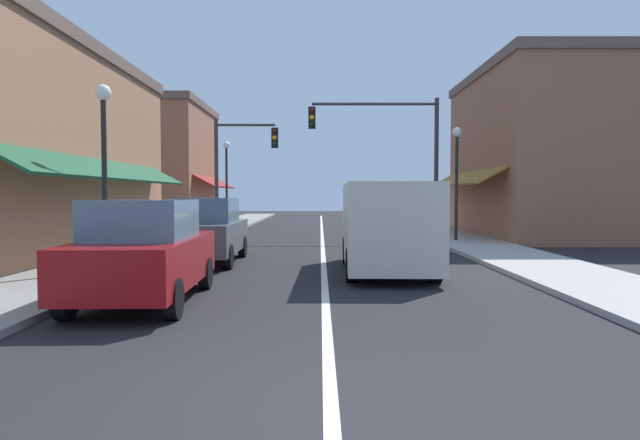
# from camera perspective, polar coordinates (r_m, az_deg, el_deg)

# --- Properties ---
(ground_plane) EXTENTS (80.00, 80.00, 0.00)m
(ground_plane) POSITION_cam_1_polar(r_m,az_deg,el_deg) (22.60, 0.10, -2.09)
(ground_plane) COLOR black
(sidewalk_left) EXTENTS (2.60, 56.00, 0.12)m
(sidewalk_left) POSITION_cam_1_polar(r_m,az_deg,el_deg) (23.23, -13.60, -1.89)
(sidewalk_left) COLOR gray
(sidewalk_left) RESTS_ON ground
(sidewalk_right) EXTENTS (2.60, 56.00, 0.12)m
(sidewalk_right) POSITION_cam_1_polar(r_m,az_deg,el_deg) (23.28, 13.77, -1.88)
(sidewalk_right) COLOR #A39E99
(sidewalk_right) RESTS_ON ground
(lane_center_stripe) EXTENTS (0.14, 52.00, 0.01)m
(lane_center_stripe) POSITION_cam_1_polar(r_m,az_deg,el_deg) (22.60, 0.10, -2.08)
(lane_center_stripe) COLOR silver
(lane_center_stripe) RESTS_ON ground
(storefront_left_block) EXTENTS (6.74, 14.20, 6.44)m
(storefront_left_block) POSITION_cam_1_polar(r_m,az_deg,el_deg) (19.07, -29.92, 6.38)
(storefront_left_block) COLOR #9E6B4C
(storefront_left_block) RESTS_ON ground
(storefront_right_block) EXTENTS (6.73, 10.20, 7.31)m
(storefront_right_block) POSITION_cam_1_polar(r_m,az_deg,el_deg) (26.40, 21.32, 6.36)
(storefront_right_block) COLOR #8E5B42
(storefront_right_block) RESTS_ON ground
(storefront_far_left) EXTENTS (6.77, 8.20, 7.13)m
(storefront_far_left) POSITION_cam_1_polar(r_m,az_deg,el_deg) (33.91, -16.36, 5.41)
(storefront_far_left) COLOR #8E5B42
(storefront_far_left) RESTS_ON ground
(parked_car_nearest_left) EXTENTS (1.88, 4.15, 1.77)m
(parked_car_nearest_left) POSITION_cam_1_polar(r_m,az_deg,el_deg) (10.00, -17.67, -3.13)
(parked_car_nearest_left) COLOR maroon
(parked_car_nearest_left) RESTS_ON ground
(parked_car_second_left) EXTENTS (1.81, 4.11, 1.77)m
(parked_car_second_left) POSITION_cam_1_polar(r_m,az_deg,el_deg) (15.43, -11.67, -1.07)
(parked_car_second_left) COLOR #4C5156
(parked_car_second_left) RESTS_ON ground
(van_in_lane) EXTENTS (2.08, 5.22, 2.12)m
(van_in_lane) POSITION_cam_1_polar(r_m,az_deg,el_deg) (13.40, 6.63, -0.44)
(van_in_lane) COLOR beige
(van_in_lane) RESTS_ON ground
(traffic_signal_mast_arm) EXTENTS (5.47, 0.50, 5.90)m
(traffic_signal_mast_arm) POSITION_cam_1_polar(r_m,az_deg,el_deg) (23.74, 7.27, 7.89)
(traffic_signal_mast_arm) COLOR #333333
(traffic_signal_mast_arm) RESTS_ON ground
(traffic_signal_left_corner) EXTENTS (2.91, 0.50, 5.25)m
(traffic_signal_left_corner) POSITION_cam_1_polar(r_m,az_deg,el_deg) (25.58, -8.59, 6.19)
(traffic_signal_left_corner) COLOR #333333
(traffic_signal_left_corner) RESTS_ON ground
(street_lamp_left_near) EXTENTS (0.36, 0.36, 4.34)m
(street_lamp_left_near) POSITION_cam_1_polar(r_m,az_deg,el_deg) (13.62, -21.38, 7.10)
(street_lamp_left_near) COLOR black
(street_lamp_left_near) RESTS_ON ground
(street_lamp_right_mid) EXTENTS (0.36, 0.36, 4.41)m
(street_lamp_right_mid) POSITION_cam_1_polar(r_m,az_deg,el_deg) (21.89, 13.67, 5.55)
(street_lamp_right_mid) COLOR black
(street_lamp_right_mid) RESTS_ON ground
(street_lamp_left_far) EXTENTS (0.36, 0.36, 4.62)m
(street_lamp_left_far) POSITION_cam_1_polar(r_m,az_deg,el_deg) (29.50, -9.69, 5.05)
(street_lamp_left_far) COLOR black
(street_lamp_left_far) RESTS_ON ground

